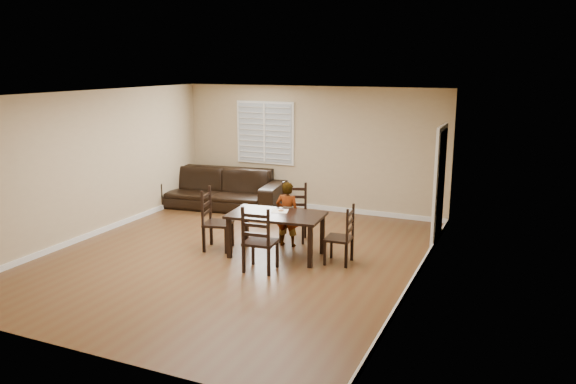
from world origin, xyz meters
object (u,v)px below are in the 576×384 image
object	(u,v)px
chair_far	(257,243)
chair_right	(346,238)
chair_near	(294,214)
donut	(281,210)
chair_left	(211,222)
child	(287,214)
dining_table	(276,219)
sofa	(219,188)

from	to	relation	value
chair_far	chair_right	bearing A→B (deg)	-145.33
chair_near	donut	size ratio (longest dim) A/B	11.54
chair_left	chair_near	bearing A→B (deg)	-58.13
chair_far	child	distance (m)	1.41
child	donut	world-z (taller)	child
child	dining_table	bearing A→B (deg)	89.61
chair_far	chair_right	xyz separation A→B (m)	(1.12, 0.93, -0.04)
chair_right	child	world-z (taller)	child
chair_left	chair_right	size ratio (longest dim) A/B	1.12
chair_near	chair_left	distance (m)	1.56
chair_left	chair_right	distance (m)	2.39
chair_near	sofa	size ratio (longest dim) A/B	0.36
donut	chair_near	bearing A→B (deg)	97.71
chair_far	child	xyz separation A→B (m)	(-0.12, 1.40, 0.10)
chair_far	sofa	xyz separation A→B (m)	(-2.65, 3.30, -0.05)
dining_table	donut	xyz separation A→B (m)	(0.01, 0.18, 0.11)
sofa	chair_near	bearing A→B (deg)	-38.02
chair_far	chair_left	size ratio (longest dim) A/B	0.98
dining_table	chair_near	distance (m)	1.02
donut	sofa	distance (m)	3.46
chair_far	dining_table	bearing A→B (deg)	-90.42
chair_far	chair_right	size ratio (longest dim) A/B	1.10
chair_near	chair_left	xyz separation A→B (m)	(-1.09, -1.12, 0.01)
dining_table	donut	distance (m)	0.21
chair_right	donut	world-z (taller)	chair_right
dining_table	chair_near	world-z (taller)	chair_near
child	chair_far	bearing A→B (deg)	89.65
chair_near	chair_far	distance (m)	1.84
chair_near	chair_right	xyz separation A→B (m)	(1.29, -0.90, -0.04)
chair_right	child	distance (m)	1.33
dining_table	child	size ratio (longest dim) A/B	1.40
sofa	chair_right	bearing A→B (deg)	-39.52
donut	dining_table	bearing A→B (deg)	-91.66
chair_near	donut	bearing A→B (deg)	-97.96
chair_right	child	bearing A→B (deg)	-114.10
dining_table	chair_right	xyz separation A→B (m)	(1.19, 0.09, -0.21)
chair_right	donut	distance (m)	1.23
dining_table	donut	size ratio (longest dim) A/B	17.89
chair_right	sofa	world-z (taller)	chair_right
chair_near	child	bearing A→B (deg)	-97.81
child	sofa	size ratio (longest dim) A/B	0.40
chair_right	dining_table	bearing A→B (deg)	-88.70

